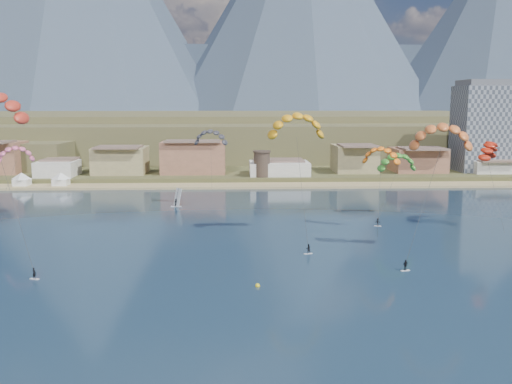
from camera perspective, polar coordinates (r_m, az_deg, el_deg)
ground at (r=75.31m, az=0.93°, el=-11.42°), size 2400.00×2400.00×0.00m
beach at (r=178.41m, az=-0.89°, el=0.64°), size 2200.00×12.00×0.90m
land at (r=631.02m, az=-1.81°, el=6.65°), size 2200.00×900.00×4.00m
foothills at (r=304.55m, az=2.81°, el=5.79°), size 940.00×210.00×18.00m
mountain_ridge at (r=902.72m, az=-2.93°, el=16.93°), size 2060.00×480.00×400.00m
town at (r=196.68m, az=-12.75°, el=3.48°), size 400.00×24.00×12.00m
apartment_tower at (r=217.60m, az=22.09°, el=6.15°), size 20.00×16.00×32.00m
watchtower at (r=185.74m, az=0.60°, el=2.88°), size 5.82×5.82×8.60m
beach_tents at (r=192.07m, az=-24.28°, el=1.48°), size 43.40×6.40×5.00m
kitesurfer_yellow at (r=110.06m, az=4.11°, el=7.04°), size 12.15×17.04×26.56m
kitesurfer_orange at (r=101.80m, az=18.17°, el=5.69°), size 15.02×14.02×25.13m
kitesurfer_green at (r=134.44m, az=14.02°, el=3.16°), size 12.64×13.93×17.76m
distant_kite_pink at (r=139.38m, az=-23.05°, el=3.79°), size 8.95×7.04×18.15m
distant_kite_dark at (r=143.04m, az=-4.59°, el=5.77°), size 9.35×6.50×21.01m
distant_kite_orange at (r=118.82m, az=12.49°, el=3.90°), size 8.64×7.48×18.86m
distant_kite_red at (r=129.07m, az=22.31°, el=4.16°), size 7.64×9.17×19.70m
windsurfer at (r=145.13m, az=-7.99°, el=-0.89°), size 2.69×2.92×4.73m
buoy at (r=82.74m, az=0.17°, el=-9.42°), size 0.70×0.70×0.70m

